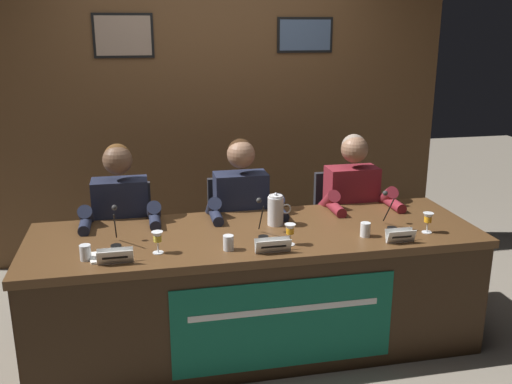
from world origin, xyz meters
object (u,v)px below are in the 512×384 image
object	(u,v)px
chair_left	(125,251)
chair_center	(238,243)
juice_glass_right	(428,219)
panelist_left	(122,223)
panelist_center	(243,215)
nameplate_left	(115,256)
water_cup_center	(228,243)
water_pitcher_central	(276,210)
juice_glass_left	(157,238)
microphone_left	(115,233)
chair_right	(343,235)
water_cup_left	(85,253)
water_cup_right	(365,230)
microphone_right	(390,217)
nameplate_center	(273,246)
document_stack_left	(109,255)
juice_glass_center	(290,230)
panelist_right	(355,208)
conference_table	(260,275)
nameplate_right	(400,236)
microphone_center	(262,225)

from	to	relation	value
chair_left	chair_center	world-z (taller)	same
juice_glass_right	panelist_left	bearing A→B (deg)	160.14
panelist_center	juice_glass_right	bearing A→B (deg)	-33.03
nameplate_left	juice_glass_right	world-z (taller)	juice_glass_right
water_cup_center	water_pitcher_central	bearing A→B (deg)	44.63
nameplate_left	juice_glass_left	xyz separation A→B (m)	(0.23, 0.10, 0.05)
nameplate_left	microphone_left	distance (m)	0.26
water_pitcher_central	juice_glass_right	bearing A→B (deg)	-20.67
chair_right	water_cup_left	bearing A→B (deg)	-154.13
panelist_left	panelist_center	xyz separation A→B (m)	(0.81, 0.00, 0.00)
water_cup_center	water_cup_right	distance (m)	0.83
microphone_right	water_pitcher_central	xyz separation A→B (m)	(-0.67, 0.21, 0.02)
nameplate_center	water_cup_center	bearing A→B (deg)	159.99
water_cup_center	document_stack_left	size ratio (longest dim) A/B	0.35
panelist_left	juice_glass_center	world-z (taller)	panelist_left
panelist_center	panelist_left	bearing A→B (deg)	180.00
water_cup_right	water_cup_center	bearing A→B (deg)	-177.09
panelist_left	panelist_center	world-z (taller)	same
nameplate_center	panelist_right	distance (m)	1.10
panelist_center	document_stack_left	xyz separation A→B (m)	(-0.86, -0.64, 0.04)
juice_glass_right	microphone_right	xyz separation A→B (m)	(-0.19, 0.12, -0.01)
conference_table	nameplate_left	xyz separation A→B (m)	(-0.82, -0.21, 0.28)
juice_glass_right	panelist_center	bearing A→B (deg)	146.97
chair_center	panelist_center	world-z (taller)	panelist_center
panelist_left	nameplate_left	world-z (taller)	panelist_left
nameplate_left	water_cup_left	size ratio (longest dim) A/B	2.20
document_stack_left	juice_glass_left	bearing A→B (deg)	-0.74
conference_table	chair_left	size ratio (longest dim) A/B	3.04
chair_center	chair_right	distance (m)	0.81
nameplate_left	juice_glass_right	bearing A→B (deg)	2.86
conference_table	microphone_right	xyz separation A→B (m)	(0.81, -0.00, 0.31)
panelist_left	juice_glass_left	xyz separation A→B (m)	(0.21, -0.65, 0.12)
document_stack_left	water_cup_center	bearing A→B (deg)	-3.50
chair_center	water_pitcher_central	size ratio (longest dim) A/B	4.26
water_cup_right	juice_glass_center	bearing A→B (deg)	-175.53
panelist_left	nameplate_left	distance (m)	0.75
water_cup_center	panelist_right	xyz separation A→B (m)	(1.02, 0.68, -0.08)
conference_table	document_stack_left	size ratio (longest dim) A/B	11.32
nameplate_left	water_cup_center	size ratio (longest dim) A/B	2.20
panelist_right	water_pitcher_central	bearing A→B (deg)	-153.41
chair_left	conference_table	bearing A→B (deg)	-42.27
nameplate_left	water_pitcher_central	xyz separation A→B (m)	(0.97, 0.42, 0.05)
chair_right	panelist_right	xyz separation A→B (m)	(0.00, -0.20, 0.28)
panelist_left	water_cup_right	size ratio (longest dim) A/B	14.37
nameplate_left	nameplate_right	distance (m)	1.60
panelist_center	microphone_right	xyz separation A→B (m)	(0.82, -0.54, 0.11)
conference_table	microphone_center	xyz separation A→B (m)	(0.01, 0.01, 0.31)
chair_center	microphone_right	world-z (taller)	microphone_right
panelist_left	document_stack_left	size ratio (longest dim) A/B	5.09
chair_center	microphone_center	bearing A→B (deg)	-88.78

